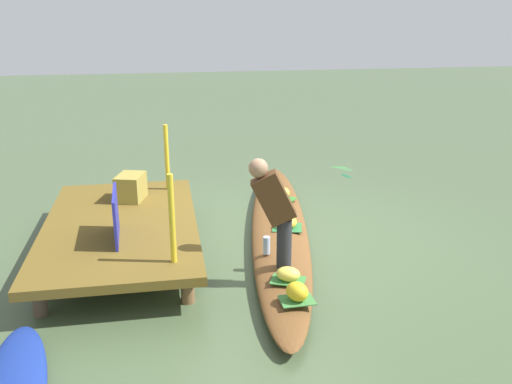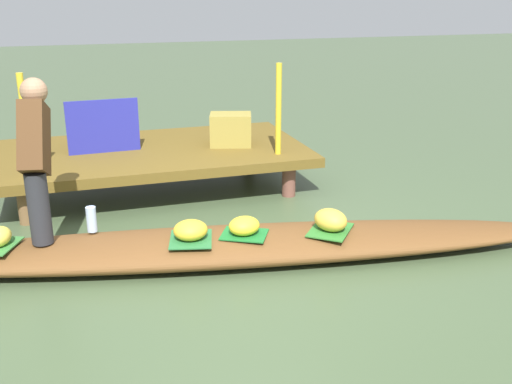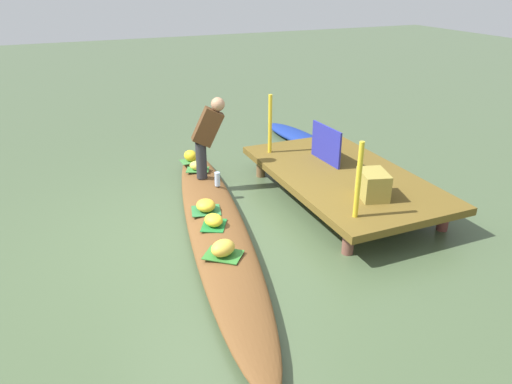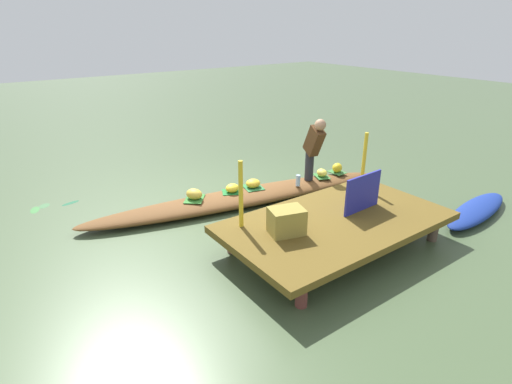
{
  "view_description": "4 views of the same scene",
  "coord_description": "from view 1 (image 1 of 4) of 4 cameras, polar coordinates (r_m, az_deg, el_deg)",
  "views": [
    {
      "loc": [
        -6.57,
        1.46,
        2.86
      ],
      "look_at": [
        0.26,
        0.26,
        0.54
      ],
      "focal_mm": 38.64,
      "sensor_mm": 36.0,
      "label": 1
    },
    {
      "loc": [
        -1.05,
        -4.21,
        2.05
      ],
      "look_at": [
        0.46,
        0.58,
        0.33
      ],
      "focal_mm": 41.88,
      "sensor_mm": 36.0,
      "label": 2
    },
    {
      "loc": [
        5.1,
        -1.64,
        3.05
      ],
      "look_at": [
        -0.02,
        0.56,
        0.48
      ],
      "focal_mm": 33.7,
      "sensor_mm": 36.0,
      "label": 3
    },
    {
      "loc": [
        3.63,
        5.45,
        2.96
      ],
      "look_at": [
        -0.01,
        0.4,
        0.35
      ],
      "focal_mm": 28.44,
      "sensor_mm": 36.0,
      "label": 4
    }
  ],
  "objects": [
    {
      "name": "canal_water",
      "position": [
        7.31,
        2.39,
        -4.58
      ],
      "size": [
        40.0,
        40.0,
        0.0
      ],
      "primitive_type": "plane",
      "color": "#455839",
      "rests_on": "ground"
    },
    {
      "name": "dock_platform",
      "position": [
        6.82,
        -13.82,
        -3.53
      ],
      "size": [
        3.2,
        1.8,
        0.43
      ],
      "color": "brown",
      "rests_on": "ground"
    },
    {
      "name": "vendor_boat",
      "position": [
        7.27,
        2.4,
        -3.78
      ],
      "size": [
        5.61,
        1.69,
        0.22
      ],
      "primitive_type": "ellipsoid",
      "rotation": [
        0.0,
        0.0,
        -0.18
      ],
      "color": "brown",
      "rests_on": "ground"
    },
    {
      "name": "leaf_mat_0",
      "position": [
        8.03,
        2.55,
        -0.71
      ],
      "size": [
        0.48,
        0.5,
        0.01
      ],
      "primitive_type": "cube",
      "rotation": [
        0.0,
        0.0,
        0.89
      ],
      "color": "#31772C",
      "rests_on": "vendor_boat"
    },
    {
      "name": "banana_bunch_0",
      "position": [
        8.01,
        2.56,
        -0.12
      ],
      "size": [
        0.32,
        0.35,
        0.18
      ],
      "primitive_type": "ellipsoid",
      "rotation": [
        0.0,
        0.0,
        5.11
      ],
      "color": "gold",
      "rests_on": "vendor_boat"
    },
    {
      "name": "leaf_mat_1",
      "position": [
        7.0,
        3.24,
        -3.68
      ],
      "size": [
        0.4,
        0.43,
        0.01
      ],
      "primitive_type": "cube",
      "rotation": [
        0.0,
        0.0,
        1.33
      ],
      "color": "#2A7039",
      "rests_on": "vendor_boat"
    },
    {
      "name": "banana_bunch_1",
      "position": [
        6.97,
        3.25,
        -3.11
      ],
      "size": [
        0.28,
        0.26,
        0.15
      ],
      "primitive_type": "ellipsoid",
      "rotation": [
        0.0,
        0.0,
        0.06
      ],
      "color": "yellow",
      "rests_on": "vendor_boat"
    },
    {
      "name": "leaf_mat_2",
      "position": [
        7.39,
        2.77,
        -2.46
      ],
      "size": [
        0.44,
        0.41,
        0.01
      ],
      "primitive_type": "cube",
      "rotation": [
        0.0,
        0.0,
        2.65
      ],
      "color": "#1D712D",
      "rests_on": "vendor_boat"
    },
    {
      "name": "banana_bunch_2",
      "position": [
        7.36,
        2.77,
        -1.94
      ],
      "size": [
        0.29,
        0.26,
        0.15
      ],
      "primitive_type": "ellipsoid",
      "rotation": [
        0.0,
        0.0,
        0.19
      ],
      "color": "yellow",
      "rests_on": "vendor_boat"
    },
    {
      "name": "leaf_mat_3",
      "position": [
        5.7,
        3.34,
        -9.11
      ],
      "size": [
        0.36,
        0.41,
        0.01
      ],
      "primitive_type": "cube",
      "rotation": [
        0.0,
        0.0,
        1.17
      ],
      "color": "#3A7F38",
      "rests_on": "vendor_boat"
    },
    {
      "name": "banana_bunch_3",
      "position": [
        5.67,
        3.35,
        -8.47
      ],
      "size": [
        0.27,
        0.3,
        0.15
      ],
      "primitive_type": "ellipsoid",
      "rotation": [
        0.0,
        0.0,
        4.28
      ],
      "color": "#F8E04E",
      "rests_on": "vendor_boat"
    },
    {
      "name": "leaf_mat_4",
      "position": [
        5.35,
        4.26,
        -11.1
      ],
      "size": [
        0.26,
        0.33,
        0.01
      ],
      "primitive_type": "cube",
      "rotation": [
        0.0,
        0.0,
        1.61
      ],
      "color": "#3E7D3B",
      "rests_on": "vendor_boat"
    },
    {
      "name": "banana_bunch_4",
      "position": [
        5.31,
        4.28,
        -10.24
      ],
      "size": [
        0.3,
        0.28,
        0.19
      ],
      "primitive_type": "ellipsoid",
      "rotation": [
        0.0,
        0.0,
        3.72
      ],
      "color": "yellow",
      "rests_on": "vendor_boat"
    },
    {
      "name": "vendor_person",
      "position": [
        5.71,
        1.91,
        -1.55
      ],
      "size": [
        0.26,
        0.51,
        1.21
      ],
      "color": "#28282D",
      "rests_on": "vendor_boat"
    },
    {
      "name": "water_bottle",
      "position": [
        6.24,
        1.11,
        -5.53
      ],
      "size": [
        0.08,
        0.08,
        0.2
      ],
      "primitive_type": "cylinder",
      "color": "#ACC6E7",
      "rests_on": "vendor_boat"
    },
    {
      "name": "market_banner",
      "position": [
        6.24,
        -14.31,
        -2.39
      ],
      "size": [
        0.73,
        0.06,
        0.55
      ],
      "primitive_type": "cube",
      "rotation": [
        0.0,
        0.0,
        0.04
      ],
      "color": "#262994",
      "rests_on": "dock_platform"
    },
    {
      "name": "railing_post_west",
      "position": [
        5.5,
        -8.69,
        -2.78
      ],
      "size": [
        0.06,
        0.06,
        0.93
      ],
      "primitive_type": "cylinder",
      "color": "gold",
      "rests_on": "dock_platform"
    },
    {
      "name": "railing_post_east",
      "position": [
        7.78,
        -9.21,
        3.55
      ],
      "size": [
        0.06,
        0.06,
        0.93
      ],
      "primitive_type": "cylinder",
      "color": "gold",
      "rests_on": "dock_platform"
    },
    {
      "name": "produce_crate",
      "position": [
        7.52,
        -12.84,
        0.49
      ],
      "size": [
        0.51,
        0.43,
        0.34
      ],
      "primitive_type": "cube",
      "rotation": [
        0.0,
        0.0,
        -0.28
      ],
      "color": "olive",
      "rests_on": "dock_platform"
    },
    {
      "name": "drifting_plant_0",
      "position": [
        10.55,
        8.62,
        2.55
      ],
      "size": [
        0.22,
        0.33,
        0.01
      ],
      "primitive_type": "ellipsoid",
      "rotation": [
        0.0,
        0.0,
        1.29
      ],
      "color": "#3C7B3B",
      "rests_on": "ground"
    },
    {
      "name": "drifting_plant_1",
      "position": [
        10.03,
        9.33,
        1.67
      ],
      "size": [
        0.33,
        0.17,
        0.01
      ],
      "primitive_type": "ellipsoid",
      "rotation": [
        0.0,
        0.0,
        0.23
      ],
      "color": "#1F5B3A",
      "rests_on": "ground"
    },
    {
      "name": "drifting_plant_2",
      "position": [
        10.44,
        9.37,
        2.33
      ],
      "size": [
        0.27,
        0.28,
        0.01
      ],
      "primitive_type": "ellipsoid",
      "rotation": [
        0.0,
        0.0,
        0.86
      ],
      "color": "#406E41",
      "rests_on": "ground"
    }
  ]
}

